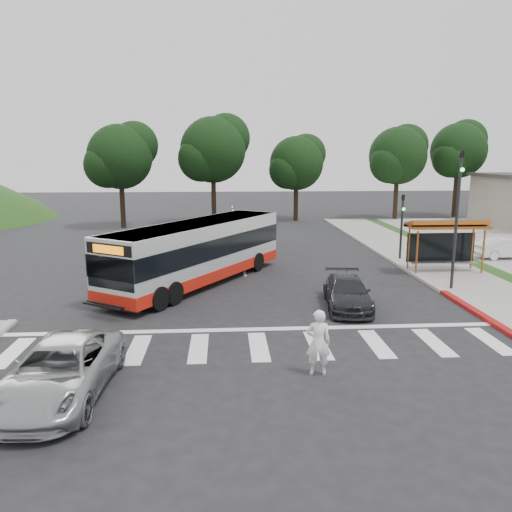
{
  "coord_description": "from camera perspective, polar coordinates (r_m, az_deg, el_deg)",
  "views": [
    {
      "loc": [
        -1.12,
        -20.68,
        6.24
      ],
      "look_at": [
        0.4,
        2.43,
        1.6
      ],
      "focal_mm": 35.0,
      "sensor_mm": 36.0,
      "label": 1
    }
  ],
  "objects": [
    {
      "name": "dark_sedan",
      "position": [
        21.27,
        10.39,
        -4.14
      ],
      "size": [
        2.3,
        4.56,
        1.27
      ],
      "primitive_type": "imported",
      "rotation": [
        0.0,
        0.0,
        -0.12
      ],
      "color": "black",
      "rests_on": "ground"
    },
    {
      "name": "tree_north_a",
      "position": [
        46.76,
        -4.84,
        12.12
      ],
      "size": [
        6.6,
        6.15,
        10.17
      ],
      "color": "black",
      "rests_on": "ground"
    },
    {
      "name": "traffic_signal_ne_short",
      "position": [
        31.3,
        16.34,
        3.97
      ],
      "size": [
        0.18,
        0.37,
        4.0
      ],
      "color": "black",
      "rests_on": "ground"
    },
    {
      "name": "pedestrian",
      "position": [
        14.68,
        7.12,
        -9.76
      ],
      "size": [
        0.76,
        0.54,
        1.96
      ],
      "primitive_type": "imported",
      "rotation": [
        0.0,
        0.0,
        3.04
      ],
      "color": "white",
      "rests_on": "ground"
    },
    {
      "name": "curb_east",
      "position": [
        31.03,
        15.36,
        -0.54
      ],
      "size": [
        0.3,
        40.0,
        0.15
      ],
      "primitive_type": "cube",
      "color": "#9E9991",
      "rests_on": "ground"
    },
    {
      "name": "traffic_signal_ne_tall",
      "position": [
        24.74,
        22.03,
        5.03
      ],
      "size": [
        0.18,
        0.37,
        6.5
      ],
      "color": "black",
      "rests_on": "ground"
    },
    {
      "name": "tree_ne_a",
      "position": [
        51.69,
        15.98,
        11.06
      ],
      "size": [
        6.16,
        5.74,
        9.3
      ],
      "color": "black",
      "rests_on": "parking_lot"
    },
    {
      "name": "bus_shelter",
      "position": [
        28.67,
        20.88,
        2.78
      ],
      "size": [
        4.2,
        1.6,
        2.86
      ],
      "color": "#964D19",
      "rests_on": "sidewalk_east"
    },
    {
      "name": "ground",
      "position": [
        21.63,
        -0.63,
        -5.44
      ],
      "size": [
        140.0,
        140.0,
        0.0
      ],
      "primitive_type": "plane",
      "color": "black",
      "rests_on": "ground"
    },
    {
      "name": "crosswalk_ladder",
      "position": [
        16.91,
        0.32,
        -10.3
      ],
      "size": [
        18.0,
        2.6,
        0.01
      ],
      "primitive_type": "cube",
      "color": "silver",
      "rests_on": "ground"
    },
    {
      "name": "transit_bus",
      "position": [
        24.81,
        -6.58,
        0.32
      ],
      "size": [
        8.6,
        11.36,
        3.07
      ],
      "primitive_type": null,
      "rotation": [
        0.0,
        0.0,
        -0.57
      ],
      "color": "silver",
      "rests_on": "ground"
    },
    {
      "name": "silver_suv_south",
      "position": [
        14.35,
        -21.49,
        -12.11
      ],
      "size": [
        2.63,
        5.3,
        1.44
      ],
      "primitive_type": "imported",
      "rotation": [
        0.0,
        0.0,
        -0.05
      ],
      "color": "#949698",
      "rests_on": "ground"
    },
    {
      "name": "sidewalk_east",
      "position": [
        31.74,
        18.78,
        -0.51
      ],
      "size": [
        4.0,
        40.0,
        0.12
      ],
      "primitive_type": "cube",
      "color": "gray",
      "rests_on": "ground"
    },
    {
      "name": "curb_east_red",
      "position": [
        22.12,
        23.79,
        -5.84
      ],
      "size": [
        0.32,
        6.0,
        0.15
      ],
      "primitive_type": "cube",
      "color": "maroon",
      "rests_on": "ground"
    },
    {
      "name": "tree_ne_b",
      "position": [
        56.22,
        22.18,
        11.2
      ],
      "size": [
        6.16,
        5.74,
        10.02
      ],
      "color": "black",
      "rests_on": "ground"
    },
    {
      "name": "tree_north_c",
      "position": [
        45.6,
        -15.17,
        11.0
      ],
      "size": [
        6.16,
        5.74,
        9.3
      ],
      "color": "black",
      "rests_on": "ground"
    },
    {
      "name": "parked_car_1",
      "position": [
        34.15,
        26.68,
        0.81
      ],
      "size": [
        3.83,
        1.54,
        1.24
      ],
      "primitive_type": "imported",
      "rotation": [
        0.0,
        0.0,
        1.63
      ],
      "color": "white",
      "rests_on": "parking_lot"
    },
    {
      "name": "tree_north_b",
      "position": [
        49.27,
        4.72,
        10.61
      ],
      "size": [
        5.72,
        5.33,
        8.43
      ],
      "color": "black",
      "rests_on": "ground"
    }
  ]
}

